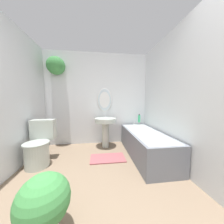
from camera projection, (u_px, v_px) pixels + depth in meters
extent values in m
cube|color=silver|center=(98.00, 99.00, 3.02)|extent=(2.76, 0.06, 2.40)
ellipsoid|color=silver|center=(105.00, 100.00, 3.00)|extent=(0.39, 0.02, 0.63)
ellipsoid|color=silver|center=(105.00, 100.00, 2.99)|extent=(0.35, 0.01, 0.59)
cylinder|color=silver|center=(56.00, 62.00, 2.66)|extent=(0.19, 0.19, 0.10)
sphere|color=#3D8442|center=(56.00, 66.00, 2.67)|extent=(0.42, 0.42, 0.42)
cube|color=silver|center=(183.00, 97.00, 1.78)|extent=(0.06, 2.91, 2.40)
cylinder|color=#B2BCB2|center=(37.00, 155.00, 1.94)|extent=(0.38, 0.38, 0.40)
cylinder|color=#97A097|center=(36.00, 143.00, 1.93)|extent=(0.41, 0.41, 0.02)
cube|color=#B2BCB2|center=(44.00, 129.00, 2.19)|extent=(0.42, 0.19, 0.38)
cylinder|color=#B2BCB2|center=(106.00, 135.00, 2.80)|extent=(0.17, 0.17, 0.62)
cylinder|color=#B2BCB2|center=(106.00, 120.00, 2.76)|extent=(0.52, 0.52, 0.10)
cylinder|color=silver|center=(105.00, 115.00, 2.90)|extent=(0.02, 0.02, 0.10)
cube|color=slate|center=(145.00, 144.00, 2.35)|extent=(0.65, 1.61, 0.50)
cube|color=#B2BCB2|center=(145.00, 133.00, 2.33)|extent=(0.55, 1.51, 0.04)
cylinder|color=silver|center=(134.00, 124.00, 3.02)|extent=(0.04, 0.04, 0.08)
cylinder|color=#38B275|center=(139.00, 119.00, 3.00)|extent=(0.06, 0.06, 0.19)
cylinder|color=black|center=(139.00, 115.00, 2.99)|extent=(0.03, 0.03, 0.02)
sphere|color=#3D8442|center=(44.00, 200.00, 0.90)|extent=(0.41, 0.41, 0.41)
cube|color=#934C51|center=(108.00, 158.00, 2.23)|extent=(0.68, 0.39, 0.02)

